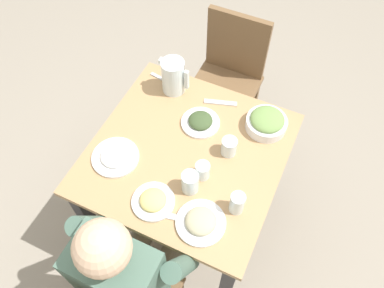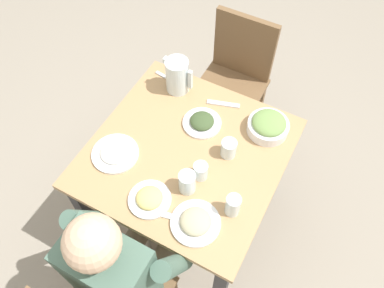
{
  "view_description": "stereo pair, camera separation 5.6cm",
  "coord_description": "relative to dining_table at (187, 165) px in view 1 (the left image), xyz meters",
  "views": [
    {
      "loc": [
        0.43,
        -0.88,
        2.27
      ],
      "look_at": [
        0.01,
        0.04,
        0.75
      ],
      "focal_mm": 36.02,
      "sensor_mm": 36.0,
      "label": 1
    },
    {
      "loc": [
        0.49,
        -0.86,
        2.27
      ],
      "look_at": [
        0.01,
        0.04,
        0.75
      ],
      "focal_mm": 36.02,
      "sensor_mm": 36.0,
      "label": 2
    }
  ],
  "objects": [
    {
      "name": "knife_far",
      "position": [
        -0.3,
        0.36,
        0.13
      ],
      "size": [
        0.19,
        0.05,
        0.01
      ],
      "primitive_type": "cube",
      "rotation": [
        0.0,
        0.0,
        -0.15
      ],
      "color": "silver",
      "rests_on": "dining_table"
    },
    {
      "name": "ground_plane",
      "position": [
        0.0,
        0.0,
        -0.61
      ],
      "size": [
        8.0,
        8.0,
        0.0
      ],
      "primitive_type": "plane",
      "color": "gray"
    },
    {
      "name": "water_glass_far_right",
      "position": [
        0.18,
        0.08,
        0.17
      ],
      "size": [
        0.07,
        0.07,
        0.09
      ],
      "primitive_type": "cylinder",
      "color": "silver",
      "rests_on": "dining_table"
    },
    {
      "name": "water_glass_far_left",
      "position": [
        0.32,
        -0.18,
        0.18
      ],
      "size": [
        0.06,
        0.06,
        0.11
      ],
      "primitive_type": "cylinder",
      "color": "silver",
      "rests_on": "dining_table"
    },
    {
      "name": "dining_table",
      "position": [
        0.0,
        0.0,
        0.0
      ],
      "size": [
        0.89,
        0.89,
        0.73
      ],
      "color": "tan",
      "rests_on": "ground_plane"
    },
    {
      "name": "water_glass_near_left",
      "position": [
        0.12,
        -0.09,
        0.17
      ],
      "size": [
        0.07,
        0.07,
        0.09
      ],
      "primitive_type": "cylinder",
      "color": "silver",
      "rests_on": "dining_table"
    },
    {
      "name": "fork_near",
      "position": [
        0.03,
        0.34,
        0.13
      ],
      "size": [
        0.17,
        0.08,
        0.01
      ],
      "primitive_type": "cube",
      "rotation": [
        0.0,
        0.0,
        0.3
      ],
      "color": "silver",
      "rests_on": "dining_table"
    },
    {
      "name": "plate_fries",
      "position": [
        -0.02,
        -0.3,
        0.14
      ],
      "size": [
        0.19,
        0.19,
        0.05
      ],
      "color": "white",
      "rests_on": "dining_table"
    },
    {
      "name": "salad_bowl",
      "position": [
        0.29,
        0.29,
        0.17
      ],
      "size": [
        0.2,
        0.2,
        0.09
      ],
      "color": "white",
      "rests_on": "dining_table"
    },
    {
      "name": "plate_yoghurt",
      "position": [
        -0.29,
        -0.18,
        0.14
      ],
      "size": [
        0.22,
        0.22,
        0.04
      ],
      "color": "white",
      "rests_on": "dining_table"
    },
    {
      "name": "water_glass_center",
      "position": [
        0.1,
        -0.17,
        0.18
      ],
      "size": [
        0.08,
        0.08,
        0.11
      ],
      "primitive_type": "cylinder",
      "color": "silver",
      "rests_on": "dining_table"
    },
    {
      "name": "plate_dolmas",
      "position": [
        -0.01,
        0.18,
        0.14
      ],
      "size": [
        0.19,
        0.19,
        0.05
      ],
      "color": "white",
      "rests_on": "dining_table"
    },
    {
      "name": "water_pitcher",
      "position": [
        -0.23,
        0.33,
        0.22
      ],
      "size": [
        0.16,
        0.12,
        0.19
      ],
      "color": "silver",
      "rests_on": "dining_table"
    },
    {
      "name": "plate_beans",
      "position": [
        0.21,
        -0.3,
        0.14
      ],
      "size": [
        0.21,
        0.21,
        0.05
      ],
      "color": "white",
      "rests_on": "dining_table"
    },
    {
      "name": "knife_near",
      "position": [
        0.29,
        0.35,
        0.13
      ],
      "size": [
        0.18,
        0.07,
        0.01
      ],
      "primitive_type": "cube",
      "rotation": [
        0.0,
        0.0,
        -0.27
      ],
      "color": "silver",
      "rests_on": "dining_table"
    },
    {
      "name": "fork_far",
      "position": [
        0.12,
        -0.32,
        0.13
      ],
      "size": [
        0.17,
        0.06,
        0.01
      ],
      "primitive_type": "cube",
      "rotation": [
        0.0,
        0.0,
        0.23
      ],
      "color": "silver",
      "rests_on": "dining_table"
    },
    {
      "name": "diner_near",
      "position": [
        0.01,
        -0.55,
        0.04
      ],
      "size": [
        0.48,
        0.53,
        1.19
      ],
      "color": "#4C6B5B",
      "rests_on": "ground_plane"
    },
    {
      "name": "chair_far",
      "position": [
        -0.07,
        0.75,
        -0.1
      ],
      "size": [
        0.4,
        0.4,
        0.89
      ],
      "color": "brown",
      "rests_on": "ground_plane"
    }
  ]
}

